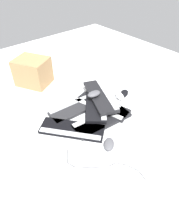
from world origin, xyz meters
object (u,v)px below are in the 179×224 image
object	(u,v)px
mouse_0	(109,144)
mouse_1	(120,96)
keyboard_3	(77,107)
mouse_2	(94,94)
keyboard_1	(102,120)
keyboard_2	(102,106)
mouse_4	(34,143)
keyboard_0	(72,130)
keyboard_5	(100,96)
cardboard_box	(33,72)
keyboard_4	(96,103)
mouse_3	(124,93)

from	to	relation	value
mouse_0	mouse_1	distance (m)	0.54
keyboard_3	mouse_2	distance (m)	0.17
keyboard_1	keyboard_2	size ratio (longest dim) A/B	0.98
mouse_4	keyboard_0	bearing A→B (deg)	167.64
keyboard_5	cardboard_box	size ratio (longest dim) A/B	1.66
keyboard_0	mouse_0	size ratio (longest dim) A/B	3.99
mouse_2	mouse_0	bearing A→B (deg)	-114.20
mouse_0	mouse_2	world-z (taller)	mouse_2
keyboard_4	cardboard_box	distance (m)	0.67
keyboard_2	mouse_4	distance (m)	0.59
keyboard_4	mouse_2	size ratio (longest dim) A/B	3.91
mouse_2	cardboard_box	xyz separation A→B (m)	(0.20, -0.60, 0.01)
keyboard_0	mouse_0	distance (m)	0.28
keyboard_0	mouse_1	bearing A→B (deg)	-174.25
cardboard_box	keyboard_1	bearing A→B (deg)	97.99
keyboard_4	cardboard_box	size ratio (longest dim) A/B	1.54
mouse_0	mouse_3	size ratio (longest dim) A/B	1.00
keyboard_5	mouse_2	xyz separation A→B (m)	(0.05, -0.02, 0.04)
keyboard_4	keyboard_3	bearing A→B (deg)	-34.06
keyboard_2	keyboard_5	bearing A→B (deg)	-121.09
keyboard_2	keyboard_5	world-z (taller)	keyboard_5
keyboard_1	cardboard_box	bearing A→B (deg)	-82.01
keyboard_2	keyboard_5	xyz separation A→B (m)	(-0.03, -0.05, 0.06)
keyboard_2	keyboard_3	world-z (taller)	same
mouse_1	mouse_4	xyz separation A→B (m)	(0.80, -0.00, 0.00)
keyboard_4	keyboard_1	bearing A→B (deg)	62.85
keyboard_2	mouse_1	size ratio (longest dim) A/B	4.22
keyboard_0	keyboard_3	bearing A→B (deg)	-135.54
mouse_1	cardboard_box	size ratio (longest dim) A/B	0.39
mouse_2	cardboard_box	world-z (taller)	cardboard_box
mouse_0	mouse_1	bearing A→B (deg)	174.48
cardboard_box	mouse_4	bearing A→B (deg)	60.81
keyboard_2	mouse_2	size ratio (longest dim) A/B	4.22
mouse_3	cardboard_box	bearing A→B (deg)	103.53
keyboard_0	keyboard_2	size ratio (longest dim) A/B	0.95
keyboard_4	mouse_2	bearing A→B (deg)	-102.68
mouse_0	mouse_3	distance (m)	0.59
mouse_0	mouse_2	bearing A→B (deg)	-159.97
keyboard_4	mouse_1	xyz separation A→B (m)	(-0.24, 0.03, -0.02)
mouse_1	mouse_2	world-z (taller)	mouse_2
keyboard_1	mouse_2	distance (m)	0.23
keyboard_3	keyboard_4	distance (m)	0.15
keyboard_3	mouse_4	distance (m)	0.45
mouse_2	cardboard_box	distance (m)	0.63
mouse_3	keyboard_0	bearing A→B (deg)	162.89
keyboard_1	mouse_3	xyz separation A→B (m)	(-0.37, -0.12, 0.01)
keyboard_5	mouse_4	size ratio (longest dim) A/B	4.21
keyboard_4	mouse_2	distance (m)	0.07
keyboard_1	mouse_3	bearing A→B (deg)	-161.98
keyboard_3	keyboard_5	distance (m)	0.21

